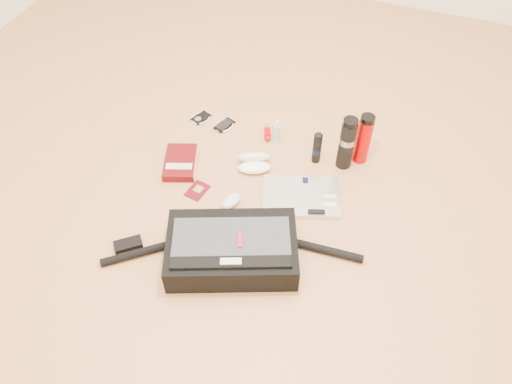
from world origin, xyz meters
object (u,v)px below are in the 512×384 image
at_px(laptop, 302,197).
at_px(thermos_black, 347,143).
at_px(thermos_red, 363,139).
at_px(messenger_bag, 231,249).
at_px(book, 181,163).

height_order(laptop, thermos_black, thermos_black).
bearing_deg(laptop, thermos_red, 42.09).
xyz_separation_m(messenger_bag, laptop, (0.17, 0.40, -0.05)).
relative_size(laptop, thermos_red, 1.51).
xyz_separation_m(book, thermos_black, (0.71, 0.28, 0.12)).
bearing_deg(messenger_bag, book, 115.06).
height_order(messenger_bag, laptop, messenger_bag).
relative_size(messenger_bag, thermos_red, 3.73).
relative_size(laptop, book, 1.55).
distance_m(messenger_bag, book, 0.58).
bearing_deg(messenger_bag, thermos_black, 45.11).
xyz_separation_m(laptop, thermos_red, (0.18, 0.33, 0.12)).
height_order(laptop, thermos_red, thermos_red).
bearing_deg(laptop, book, 161.54).
bearing_deg(laptop, thermos_black, 47.06).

